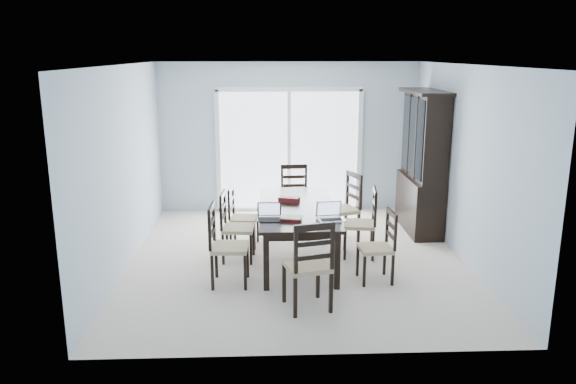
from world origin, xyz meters
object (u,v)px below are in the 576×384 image
at_px(dining_table, 297,212).
at_px(laptop_silver, 331,216).
at_px(chair_end_far, 295,189).
at_px(chair_end_near, 310,257).
at_px(chair_left_far, 238,210).
at_px(cell_phone, 307,229).
at_px(chair_right_far, 347,200).
at_px(chair_left_mid, 231,219).
at_px(hot_tub, 276,175).
at_px(chair_right_mid, 366,215).
at_px(chair_right_near, 383,239).
at_px(laptop_dark, 269,216).
at_px(chair_left_near, 221,236).
at_px(game_box, 289,200).
at_px(china_hutch, 422,164).

height_order(dining_table, laptop_silver, laptop_silver).
relative_size(dining_table, chair_end_far, 1.91).
xyz_separation_m(chair_end_near, laptop_silver, (0.33, 0.92, 0.17)).
xyz_separation_m(chair_left_far, cell_phone, (0.88, -1.61, 0.22)).
bearing_deg(chair_end_near, chair_right_far, 57.91).
height_order(chair_left_mid, chair_end_near, chair_end_near).
distance_m(chair_end_near, hot_tub, 5.01).
relative_size(laptop_silver, hot_tub, 0.20).
relative_size(chair_left_mid, chair_right_mid, 0.98).
height_order(chair_right_near, laptop_silver, chair_right_near).
bearing_deg(chair_left_far, laptop_dark, 26.79).
relative_size(dining_table, chair_end_near, 1.84).
bearing_deg(laptop_silver, chair_right_near, -17.37).
xyz_separation_m(chair_left_near, laptop_silver, (1.33, 0.12, 0.20)).
relative_size(laptop_dark, cell_phone, 3.07).
bearing_deg(dining_table, chair_right_near, -37.37).
bearing_deg(dining_table, chair_end_far, 88.14).
bearing_deg(chair_end_far, game_box, 80.20).
bearing_deg(chair_end_far, dining_table, 84.68).
bearing_deg(chair_right_near, hot_tub, 12.12).
xyz_separation_m(chair_end_near, cell_phone, (0.01, 0.59, 0.12)).
relative_size(china_hutch, chair_right_near, 2.14).
bearing_deg(chair_right_far, chair_end_near, 142.82).
distance_m(china_hutch, laptop_silver, 2.54).
height_order(china_hutch, chair_left_near, china_hutch).
relative_size(chair_left_far, chair_end_near, 0.85).
bearing_deg(cell_phone, chair_end_near, -63.57).
height_order(chair_left_near, chair_right_near, chair_left_near).
height_order(chair_end_near, laptop_silver, chair_end_near).
bearing_deg(chair_end_far, chair_left_near, 63.21).
relative_size(chair_end_near, hot_tub, 0.68).
height_order(chair_right_mid, game_box, chair_right_mid).
distance_m(chair_right_mid, game_box, 1.08).
xyz_separation_m(dining_table, china_hutch, (2.02, 1.25, 0.40)).
distance_m(chair_right_near, chair_right_far, 1.56).
bearing_deg(chair_right_near, china_hutch, -30.89).
bearing_deg(dining_table, china_hutch, 31.71).
relative_size(chair_right_near, game_box, 3.65).
distance_m(chair_right_near, chair_end_far, 2.50).
xyz_separation_m(dining_table, hot_tub, (-0.21, 3.42, -0.23)).
bearing_deg(game_box, chair_right_mid, -7.16).
xyz_separation_m(china_hutch, chair_left_mid, (-2.91, -1.22, -0.49)).
xyz_separation_m(dining_table, laptop_silver, (0.38, -0.67, 0.13)).
xyz_separation_m(dining_table, cell_phone, (0.06, -1.00, 0.08)).
bearing_deg(laptop_dark, game_box, 73.36).
relative_size(dining_table, china_hutch, 1.00).
height_order(chair_left_far, chair_end_far, chair_end_far).
height_order(dining_table, chair_right_near, chair_right_near).
bearing_deg(chair_right_near, laptop_silver, 76.81).
xyz_separation_m(china_hutch, laptop_silver, (-1.64, -1.92, -0.27)).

